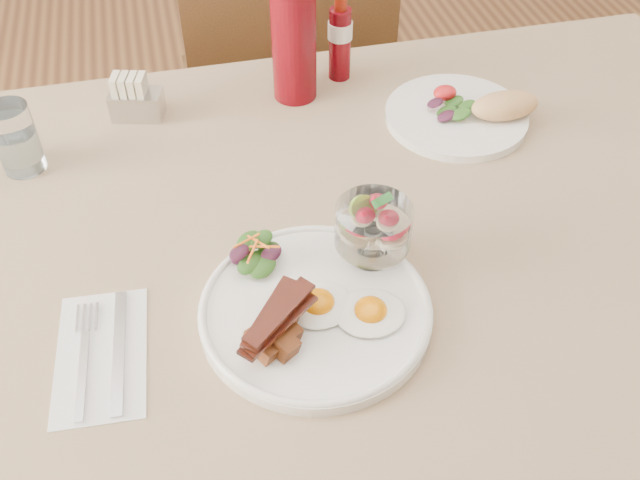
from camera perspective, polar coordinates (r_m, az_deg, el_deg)
table at (r=1.05m, az=4.04°, el=-1.49°), size 1.33×0.88×0.75m
chair_far at (r=1.64m, az=-2.82°, el=11.65°), size 0.42×0.42×0.93m
main_plate at (r=0.86m, az=-0.38°, el=-5.71°), size 0.28×0.28×0.02m
fried_eggs at (r=0.84m, az=1.95°, el=-5.42°), size 0.16×0.12×0.02m
bacon_potato_pile at (r=0.80m, az=-3.50°, el=-7.06°), size 0.10×0.10×0.05m
side_salad at (r=0.89m, az=-5.13°, el=-1.20°), size 0.07×0.06×0.04m
fruit_cup at (r=0.87m, az=4.29°, el=1.10°), size 0.10×0.10×0.10m
second_plate at (r=1.18m, az=11.74°, el=9.97°), size 0.24×0.23×0.06m
ketchup_bottle at (r=1.17m, az=-2.10°, el=15.63°), size 0.08×0.08×0.21m
hot_sauce_bottle at (r=1.23m, az=1.61°, el=15.73°), size 0.05×0.05×0.15m
sugar_caddy at (r=1.19m, az=-14.59°, el=10.79°), size 0.09×0.06×0.07m
water_glass at (r=1.13m, az=-23.07°, el=7.22°), size 0.06×0.06×0.11m
napkin_cutlery at (r=0.87m, az=-17.01°, el=-8.75°), size 0.11×0.19×0.01m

